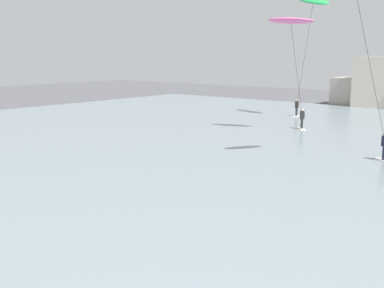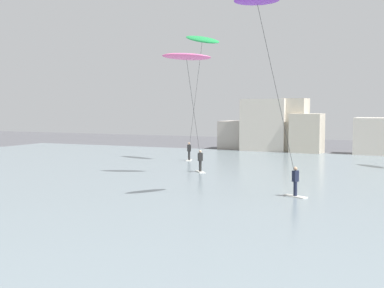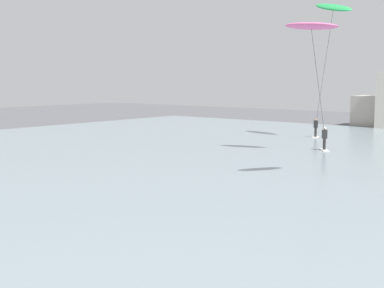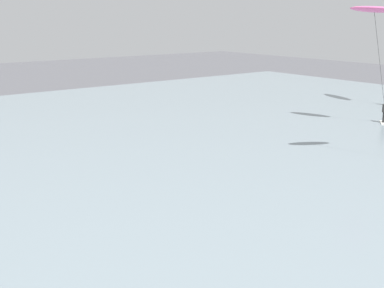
# 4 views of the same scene
# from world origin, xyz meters

# --- Properties ---
(water_bay) EXTENTS (84.00, 52.00, 0.10)m
(water_bay) POSITION_xyz_m (0.00, 30.17, 0.05)
(water_bay) COLOR gray
(water_bay) RESTS_ON ground
(far_shore_buildings) EXTENTS (41.34, 5.21, 7.45)m
(far_shore_buildings) POSITION_xyz_m (-2.47, 57.38, 2.60)
(far_shore_buildings) COLOR #A89E93
(far_shore_buildings) RESTS_ON ground
(kitesurfer_pink) EXTENTS (3.58, 4.33, 8.71)m
(kitesurfer_pink) POSITION_xyz_m (-10.52, 34.04, 7.78)
(kitesurfer_pink) COLOR silver
(kitesurfer_pink) RESTS_ON water_bay
(kitesurfer_purple) EXTENTS (3.31, 4.62, 10.59)m
(kitesurfer_purple) POSITION_xyz_m (-2.81, 26.28, 9.13)
(kitesurfer_purple) COLOR silver
(kitesurfer_purple) RESTS_ON water_bay
(kitesurfer_green) EXTENTS (4.06, 2.51, 11.43)m
(kitesurfer_green) POSITION_xyz_m (-13.40, 43.08, 10.09)
(kitesurfer_green) COLOR silver
(kitesurfer_green) RESTS_ON water_bay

